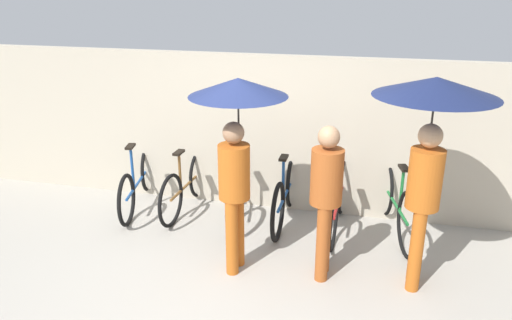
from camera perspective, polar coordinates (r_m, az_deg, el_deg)
name	(u,v)px	position (r m, az deg, el deg)	size (l,w,h in m)	color
ground_plane	(216,300)	(5.01, -4.59, -15.71)	(30.00, 30.00, 0.00)	#9E998E
back_wall	(267,133)	(6.50, 1.25, 3.07)	(11.52, 0.12, 2.04)	#B2A893
parked_bicycle_0	(138,181)	(6.88, -13.34, -2.36)	(0.53, 1.73, 1.11)	black
parked_bicycle_1	(186,184)	(6.66, -7.99, -2.75)	(0.44, 1.63, 1.00)	black
parked_bicycle_2	(235,187)	(6.45, -2.43, -3.11)	(0.48, 1.68, 1.06)	black
parked_bicycle_3	(285,194)	(6.29, 3.38, -3.85)	(0.44, 1.70, 1.06)	black
parked_bicycle_4	(339,199)	(6.15, 9.43, -4.39)	(0.44, 1.75, 1.11)	black
parked_bicycle_5	(395,202)	(6.22, 15.63, -4.68)	(0.57, 1.79, 0.98)	black
pedestrian_leading	(237,124)	(4.89, -2.22, 4.18)	(0.98, 0.98, 2.02)	#B25619
pedestrian_center	(326,192)	(4.96, 8.00, -3.64)	(0.32, 0.32, 1.62)	#9E4C1E
pedestrian_trailing	(432,120)	(4.86, 19.48, 4.31)	(1.14, 1.14, 2.09)	#B25619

